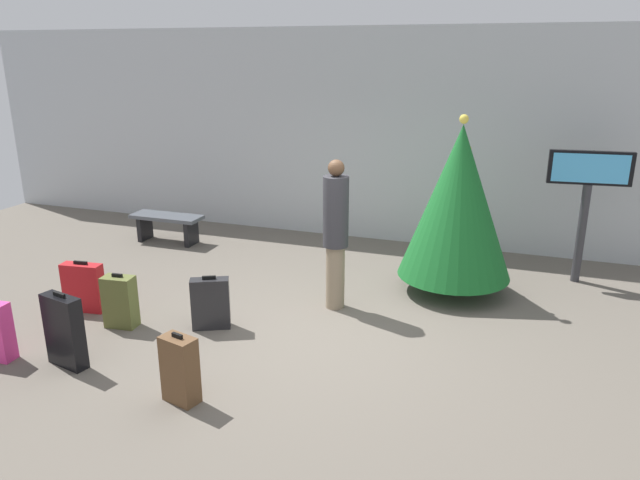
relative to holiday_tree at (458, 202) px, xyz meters
The scene contains 11 objects.
ground_plane 2.61m from the holiday_tree, 127.99° to the right, with size 16.00×16.00×0.00m, color #665E54.
back_wall 2.56m from the holiday_tree, 124.12° to the left, with size 16.00×0.20×3.54m, color #B7BCC1.
holiday_tree is the anchor object (origin of this frame).
flight_info_kiosk 1.89m from the holiday_tree, 31.11° to the left, with size 1.08×0.19×1.87m.
waiting_bench 5.02m from the holiday_tree, behind, with size 1.23×0.44×0.48m.
traveller_0 1.71m from the holiday_tree, 142.91° to the right, with size 0.40×0.40×1.91m.
suitcase_0 4.41m from the holiday_tree, 146.26° to the right, with size 0.39×0.25×0.67m.
suitcase_1 4.19m from the holiday_tree, 120.07° to the right, with size 0.37×0.27×0.70m.
suitcase_2 3.42m from the holiday_tree, 140.86° to the right, with size 0.48×0.35×0.66m.
suitcase_3 4.94m from the holiday_tree, 136.49° to the right, with size 0.49×0.26×0.82m.
suitcase_5 4.91m from the holiday_tree, 153.28° to the right, with size 0.53×0.24×0.66m.
Camera 1 is at (2.18, -5.88, 3.13)m, focal length 33.16 mm.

